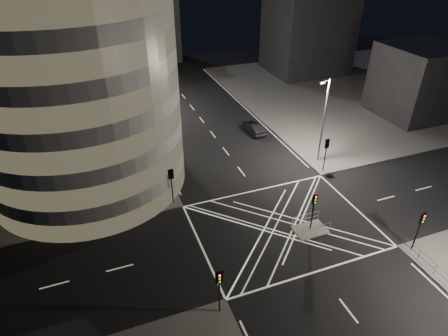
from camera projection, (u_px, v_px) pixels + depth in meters
name	position (u px, v px, depth m)	size (l,w,h in m)	color
ground	(283.00, 225.00, 35.04)	(120.00, 120.00, 0.00)	black
sidewalk_far_right	(357.00, 90.00, 65.04)	(42.00, 42.00, 0.15)	#514F4C
central_island	(310.00, 230.00, 34.40)	(3.00, 2.00, 0.15)	slate
office_tower_curved	(17.00, 59.00, 36.98)	(30.00, 29.00, 27.20)	gray
office_block_rear	(24.00, 29.00, 55.85)	(24.00, 16.00, 22.00)	gray
building_right_far	(308.00, 31.00, 70.42)	(14.00, 12.00, 15.00)	black
building_right_near	(418.00, 81.00, 53.92)	(10.00, 10.00, 10.00)	black
building_far_end	(131.00, 17.00, 75.04)	(18.00, 8.00, 18.00)	black
tree_a	(147.00, 153.00, 36.35)	(4.60, 4.60, 7.56)	black
tree_b	(137.00, 126.00, 40.98)	(4.40, 4.40, 7.69)	black
tree_c	(130.00, 114.00, 46.29)	(3.79, 3.79, 6.31)	black
tree_d	(122.00, 91.00, 50.58)	(5.67, 5.67, 8.25)	black
tree_e	(118.00, 84.00, 55.91)	(3.89, 3.89, 6.16)	black
traffic_signal_fl	(171.00, 180.00, 36.26)	(0.55, 0.22, 4.00)	black
traffic_signal_nl	(219.00, 284.00, 25.48)	(0.55, 0.22, 4.00)	black
traffic_signal_fr	(326.00, 149.00, 41.50)	(0.55, 0.22, 4.00)	black
traffic_signal_nr	(420.00, 225.00, 30.72)	(0.55, 0.22, 4.00)	black
traffic_signal_island	(314.00, 205.00, 32.89)	(0.55, 0.22, 4.00)	black
street_lamp_left_near	(151.00, 134.00, 38.79)	(1.25, 0.25, 10.00)	slate
street_lamp_left_far	(126.00, 80.00, 53.06)	(1.25, 0.25, 10.00)	slate
street_lamp_right_far	(323.00, 119.00, 42.04)	(1.25, 0.25, 10.00)	slate
railing_island_south	(316.00, 231.00, 33.36)	(2.80, 0.06, 1.10)	slate
railing_island_north	(306.00, 219.00, 34.78)	(2.80, 0.06, 1.10)	slate
sedan	(254.00, 128.00, 50.95)	(1.56, 4.47, 1.47)	black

